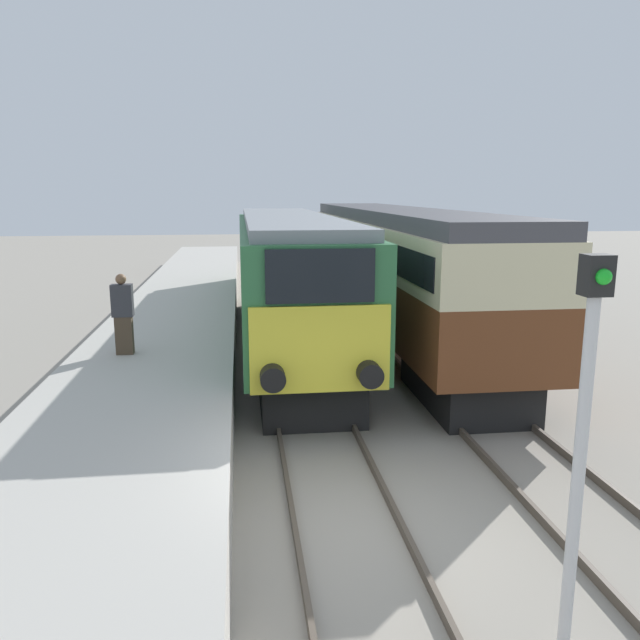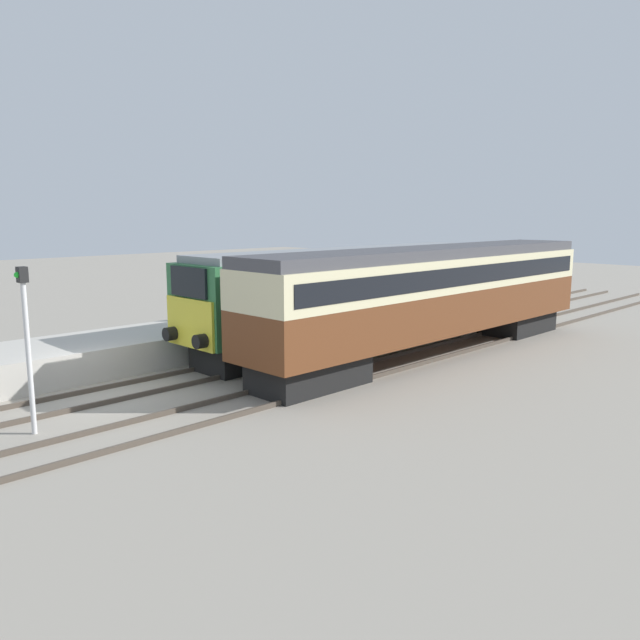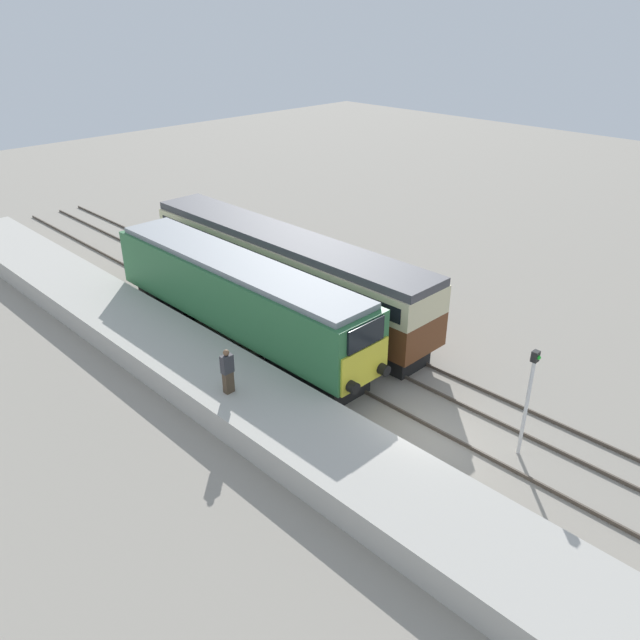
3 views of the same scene
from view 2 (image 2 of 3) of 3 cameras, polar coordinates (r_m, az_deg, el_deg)
name	(u,v)px [view 2 (image 2 of 3)]	position (r m, az deg, el deg)	size (l,w,h in m)	color
ground_plane	(106,397)	(18.91, -18.96, -6.65)	(120.00, 120.00, 0.00)	gray
platform_left	(253,329)	(25.70, -6.16, -0.79)	(3.50, 50.00, 1.02)	#B7B2A8
rails_near_track	(245,365)	(21.44, -6.87, -4.10)	(1.51, 60.00, 0.14)	#4C4238
rails_far_track	(315,384)	(18.95, -0.49, -5.86)	(1.50, 60.00, 0.14)	#4C4238
locomotive	(351,291)	(24.67, 2.89, 2.68)	(2.70, 15.39, 3.83)	black
passenger_carriage	(435,290)	(23.16, 10.48, 2.70)	(2.75, 17.14, 3.98)	black
person_on_platform	(202,299)	(24.75, -10.77, 1.94)	(0.44, 0.26, 1.75)	#473828
signal_post	(27,336)	(15.88, -25.22, -1.37)	(0.24, 0.28, 3.96)	silver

